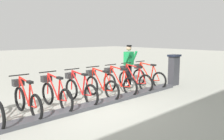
# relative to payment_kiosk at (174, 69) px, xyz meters

# --- Properties ---
(ground_plane) EXTENTS (60.00, 60.00, 0.00)m
(ground_plane) POSITION_rel_payment_kiosk_xyz_m (-0.05, 4.61, -0.67)
(ground_plane) COLOR #A6A69A
(dock_rail_base) EXTENTS (0.44, 8.34, 0.10)m
(dock_rail_base) POSITION_rel_payment_kiosk_xyz_m (-0.05, 4.61, -0.62)
(dock_rail_base) COLOR #47474C
(dock_rail_base) RESTS_ON ground
(payment_kiosk) EXTENTS (0.36, 0.52, 1.28)m
(payment_kiosk) POSITION_rel_payment_kiosk_xyz_m (0.00, 0.00, 0.00)
(payment_kiosk) COLOR #38383D
(payment_kiosk) RESTS_ON ground
(bike_docked_0) EXTENTS (1.72, 0.54, 1.02)m
(bike_docked_0) POSITION_rel_payment_kiosk_xyz_m (0.57, 1.03, -0.24)
(bike_docked_0) COLOR black
(bike_docked_0) RESTS_ON ground
(bike_docked_1) EXTENTS (1.72, 0.54, 1.02)m
(bike_docked_1) POSITION_rel_payment_kiosk_xyz_m (0.57, 1.87, -0.24)
(bike_docked_1) COLOR black
(bike_docked_1) RESTS_ON ground
(bike_docked_2) EXTENTS (1.72, 0.54, 1.02)m
(bike_docked_2) POSITION_rel_payment_kiosk_xyz_m (0.57, 2.71, -0.24)
(bike_docked_2) COLOR black
(bike_docked_2) RESTS_ON ground
(bike_docked_3) EXTENTS (1.72, 0.54, 1.02)m
(bike_docked_3) POSITION_rel_payment_kiosk_xyz_m (0.57, 3.55, -0.24)
(bike_docked_3) COLOR black
(bike_docked_3) RESTS_ON ground
(bike_docked_4) EXTENTS (1.72, 0.54, 1.02)m
(bike_docked_4) POSITION_rel_payment_kiosk_xyz_m (0.57, 4.39, -0.24)
(bike_docked_4) COLOR black
(bike_docked_4) RESTS_ON ground
(bike_docked_5) EXTENTS (1.72, 0.54, 1.02)m
(bike_docked_5) POSITION_rel_payment_kiosk_xyz_m (0.57, 5.23, -0.24)
(bike_docked_5) COLOR black
(bike_docked_5) RESTS_ON ground
(bike_docked_6) EXTENTS (1.72, 0.54, 1.02)m
(bike_docked_6) POSITION_rel_payment_kiosk_xyz_m (0.57, 6.06, -0.24)
(bike_docked_6) COLOR black
(bike_docked_6) RESTS_ON ground
(worker_near_rack) EXTENTS (0.49, 0.66, 1.66)m
(worker_near_rack) POSITION_rel_payment_kiosk_xyz_m (1.48, 1.15, 0.24)
(worker_near_rack) COLOR white
(worker_near_rack) RESTS_ON ground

